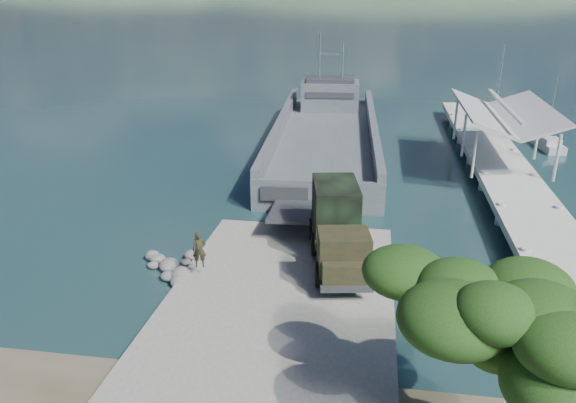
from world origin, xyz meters
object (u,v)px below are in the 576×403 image
at_px(soldier, 200,257).
at_px(military_truck, 338,227).
at_px(overhang_tree, 511,324).
at_px(sailboat_near, 546,144).
at_px(sailboat_far, 496,112).
at_px(landing_craft, 326,142).
at_px(pier, 501,157).

bearing_deg(soldier, military_truck, 5.58).
xyz_separation_m(soldier, overhang_tree, (11.64, -9.42, 3.74)).
xyz_separation_m(sailboat_near, overhang_tree, (-11.09, -36.56, 4.79)).
distance_m(sailboat_far, overhang_tree, 49.69).
relative_size(military_truck, sailboat_near, 1.27).
relative_size(landing_craft, soldier, 18.56).
relative_size(pier, sailboat_near, 7.06).
bearing_deg(military_truck, landing_craft, 86.79).
xyz_separation_m(military_truck, sailboat_near, (16.42, 24.56, -1.93)).
height_order(soldier, sailboat_near, sailboat_near).
xyz_separation_m(pier, landing_craft, (-13.18, 4.94, -0.81)).
height_order(pier, military_truck, pier).
distance_m(sailboat_near, overhang_tree, 38.51).
height_order(sailboat_far, overhang_tree, sailboat_far).
relative_size(military_truck, soldier, 4.44).
relative_size(soldier, sailboat_near, 0.29).
relative_size(landing_craft, sailboat_far, 4.30).
height_order(landing_craft, overhang_tree, landing_craft).
bearing_deg(sailboat_far, pier, -92.33).
bearing_deg(sailboat_far, landing_craft, -128.80).
distance_m(military_truck, sailboat_far, 39.39).
height_order(military_truck, sailboat_far, sailboat_far).
distance_m(landing_craft, overhang_tree, 33.70).
xyz_separation_m(landing_craft, sailboat_far, (16.75, 16.12, -0.39)).
height_order(sailboat_near, sailboat_far, sailboat_far).
bearing_deg(soldier, overhang_tree, -55.64).
bearing_deg(sailboat_near, sailboat_far, 92.59).
bearing_deg(soldier, pier, 30.07).
xyz_separation_m(landing_craft, sailboat_near, (18.82, 4.05, -0.46)).
bearing_deg(landing_craft, sailboat_far, 41.00).
bearing_deg(sailboat_far, sailboat_near, -72.97).
distance_m(landing_craft, sailboat_far, 23.26).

